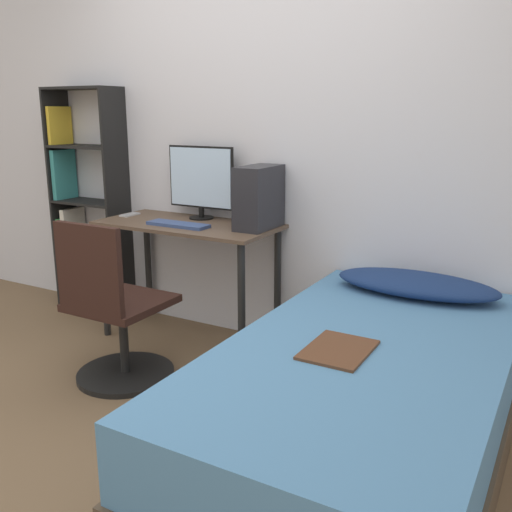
{
  "coord_description": "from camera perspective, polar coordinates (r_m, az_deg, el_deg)",
  "views": [
    {
      "loc": [
        1.73,
        -1.6,
        1.46
      ],
      "look_at": [
        0.37,
        0.81,
        0.75
      ],
      "focal_mm": 40.0,
      "sensor_mm": 36.0,
      "label": 1
    }
  ],
  "objects": [
    {
      "name": "magazine",
      "position": [
        2.3,
        8.23,
        -9.26
      ],
      "size": [
        0.24,
        0.32,
        0.01
      ],
      "color": "#56331E",
      "rests_on": "bed"
    },
    {
      "name": "pillow",
      "position": [
        3.05,
        15.7,
        -2.72
      ],
      "size": [
        0.83,
        0.36,
        0.11
      ],
      "color": "navy",
      "rests_on": "bed"
    },
    {
      "name": "bed",
      "position": [
        2.5,
        10.81,
        -14.4
      ],
      "size": [
        1.09,
        2.02,
        0.54
      ],
      "color": "#4C3D2D",
      "rests_on": "ground_plane"
    },
    {
      "name": "desk",
      "position": [
        3.62,
        -6.81,
        1.33
      ],
      "size": [
        1.15,
        0.54,
        0.77
      ],
      "color": "brown",
      "rests_on": "ground_plane"
    },
    {
      "name": "office_chair",
      "position": [
        3.2,
        -13.9,
        -6.37
      ],
      "size": [
        0.54,
        0.54,
        0.91
      ],
      "color": "black",
      "rests_on": "ground_plane"
    },
    {
      "name": "bookshelf",
      "position": [
        4.4,
        -16.93,
        4.52
      ],
      "size": [
        0.57,
        0.25,
        1.62
      ],
      "color": "black",
      "rests_on": "ground_plane"
    },
    {
      "name": "wall_back",
      "position": [
        3.59,
        0.6,
        11.04
      ],
      "size": [
        8.0,
        0.05,
        2.5
      ],
      "color": "silver",
      "rests_on": "ground_plane"
    },
    {
      "name": "keyboard",
      "position": [
        3.5,
        -7.79,
        3.14
      ],
      "size": [
        0.4,
        0.12,
        0.02
      ],
      "color": "#33477A",
      "rests_on": "desk"
    },
    {
      "name": "monitor",
      "position": [
        3.7,
        -5.55,
        7.57
      ],
      "size": [
        0.48,
        0.16,
        0.47
      ],
      "color": "black",
      "rests_on": "desk"
    },
    {
      "name": "ground_plane",
      "position": [
        2.77,
        -15.8,
        -17.96
      ],
      "size": [
        14.0,
        14.0,
        0.0
      ],
      "primitive_type": "plane",
      "color": "brown"
    },
    {
      "name": "pc_tower",
      "position": [
        3.38,
        0.29,
        5.88
      ],
      "size": [
        0.17,
        0.34,
        0.37
      ],
      "color": "#232328",
      "rests_on": "desk"
    },
    {
      "name": "phone",
      "position": [
        3.92,
        -12.51,
        4.06
      ],
      "size": [
        0.07,
        0.14,
        0.01
      ],
      "color": "#B7B7BC",
      "rests_on": "desk"
    }
  ]
}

